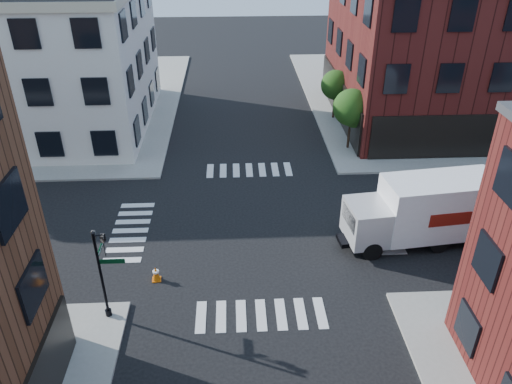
{
  "coord_description": "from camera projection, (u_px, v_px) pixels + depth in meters",
  "views": [
    {
      "loc": [
        -1.06,
        -23.54,
        16.16
      ],
      "look_at": [
        0.11,
        -0.28,
        2.5
      ],
      "focal_mm": 35.0,
      "sensor_mm": 36.0,
      "label": 1
    }
  ],
  "objects": [
    {
      "name": "ground",
      "position": [
        254.0,
        227.0,
        28.5
      ],
      "size": [
        120.0,
        120.0,
        0.0
      ],
      "primitive_type": "plane",
      "color": "black",
      "rests_on": "ground"
    },
    {
      "name": "tree_near",
      "position": [
        352.0,
        109.0,
        35.82
      ],
      "size": [
        2.69,
        2.69,
        4.49
      ],
      "color": "black",
      "rests_on": "ground"
    },
    {
      "name": "sidewalk_nw",
      "position": [
        14.0,
        103.0,
        45.65
      ],
      "size": [
        30.0,
        30.0,
        0.15
      ],
      "primitive_type": "cube",
      "color": "gray",
      "rests_on": "ground"
    },
    {
      "name": "building_ne",
      "position": [
        498.0,
        46.0,
        40.13
      ],
      "size": [
        25.0,
        16.0,
        12.0
      ],
      "primitive_type": "cube",
      "color": "#441311",
      "rests_on": "ground"
    },
    {
      "name": "signal_pole",
      "position": [
        102.0,
        265.0,
        21.01
      ],
      "size": [
        1.29,
        1.24,
        4.6
      ],
      "color": "black",
      "rests_on": "ground"
    },
    {
      "name": "sidewalk_ne",
      "position": [
        464.0,
        96.0,
        47.46
      ],
      "size": [
        30.0,
        30.0,
        0.15
      ],
      "primitive_type": "cube",
      "color": "gray",
      "rests_on": "ground"
    },
    {
      "name": "tree_far",
      "position": [
        336.0,
        86.0,
        41.14
      ],
      "size": [
        2.43,
        2.43,
        4.07
      ],
      "color": "black",
      "rests_on": "ground"
    },
    {
      "name": "building_nw",
      "position": [
        0.0,
        59.0,
        38.68
      ],
      "size": [
        22.0,
        16.0,
        11.0
      ],
      "primitive_type": "cube",
      "color": "silver",
      "rests_on": "ground"
    },
    {
      "name": "box_truck",
      "position": [
        425.0,
        211.0,
        26.4
      ],
      "size": [
        8.47,
        3.42,
        3.75
      ],
      "rotation": [
        0.0,
        0.0,
        0.12
      ],
      "color": "white",
      "rests_on": "ground"
    },
    {
      "name": "traffic_cone",
      "position": [
        156.0,
        274.0,
        24.36
      ],
      "size": [
        0.48,
        0.48,
        0.8
      ],
      "rotation": [
        0.0,
        0.0,
        0.1
      ],
      "color": "#D25F09",
      "rests_on": "ground"
    }
  ]
}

